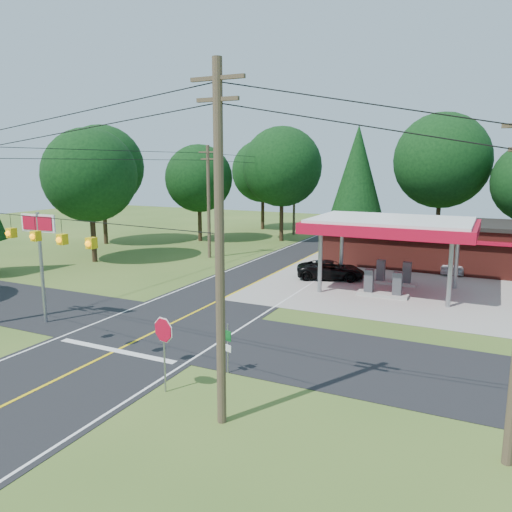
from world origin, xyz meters
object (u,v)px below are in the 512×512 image
at_px(sedan_car, 454,263).
at_px(octagonal_stop_sign, 163,336).
at_px(big_stop_sign, 40,243).
at_px(gas_canopy, 391,228).
at_px(suv_car, 331,270).

relative_size(sedan_car, octagonal_stop_sign, 1.43).
bearing_deg(big_stop_sign, sedan_car, 50.88).
relative_size(gas_canopy, big_stop_sign, 1.78).
bearing_deg(gas_canopy, octagonal_stop_sign, -103.31).
relative_size(suv_car, big_stop_sign, 0.83).
xyz_separation_m(gas_canopy, octagonal_stop_sign, (-4.50, -19.01, -2.05)).
height_order(gas_canopy, sedan_car, gas_canopy).
height_order(suv_car, octagonal_stop_sign, octagonal_stop_sign).
bearing_deg(big_stop_sign, octagonal_stop_sign, -20.48).
bearing_deg(octagonal_stop_sign, gas_canopy, 76.69).
xyz_separation_m(gas_canopy, suv_car, (-4.50, 1.50, -3.58)).
xyz_separation_m(gas_canopy, sedan_car, (3.49, 8.00, -3.55)).
bearing_deg(octagonal_stop_sign, sedan_car, 73.52).
bearing_deg(suv_car, gas_canopy, -125.46).
distance_m(gas_canopy, sedan_car, 9.42).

